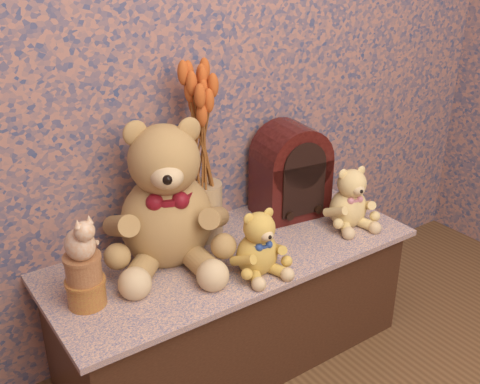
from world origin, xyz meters
The scene contains 10 objects.
display_shelf centered at (0.00, 1.24, 0.22)m, with size 1.27×0.53×0.44m, color #3C467C.
teddy_large centered at (-0.19, 1.34, 0.70)m, with size 0.41×0.49×0.52m, color olive, non-canonical shape.
teddy_medium centered at (0.00, 1.10, 0.56)m, with size 0.18×0.22×0.23m, color gold, non-canonical shape.
teddy_small centered at (0.47, 1.16, 0.56)m, with size 0.19×0.23×0.24m, color tan, non-canonical shape.
cathedral_radio centered at (0.35, 1.36, 0.62)m, with size 0.26×0.19×0.36m, color #320A09, non-canonical shape.
ceramic_vase centered at (-0.02, 1.38, 0.54)m, with size 0.12×0.12×0.21m, color tan.
dried_stalks centered at (-0.02, 1.38, 0.85)m, with size 0.21×0.21×0.40m, color #C5531F, non-canonical shape.
biscuit_tin_lower centered at (-0.52, 1.23, 0.48)m, with size 0.11×0.11×0.08m, color gold.
biscuit_tin_upper centered at (-0.52, 1.23, 0.56)m, with size 0.10×0.10×0.08m, color tan.
cat_figurine centered at (-0.52, 1.23, 0.67)m, with size 0.10×0.11×0.14m, color silver, non-canonical shape.
Camera 1 is at (-0.94, -0.15, 1.44)m, focal length 42.60 mm.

